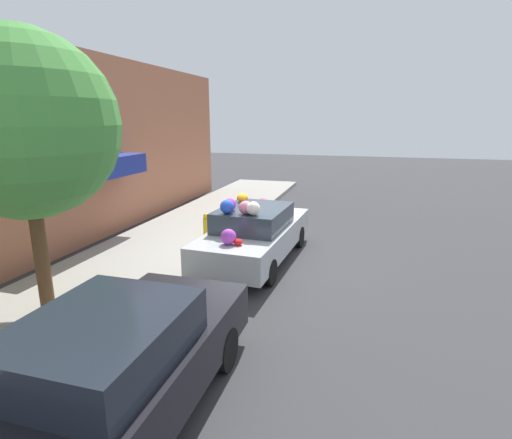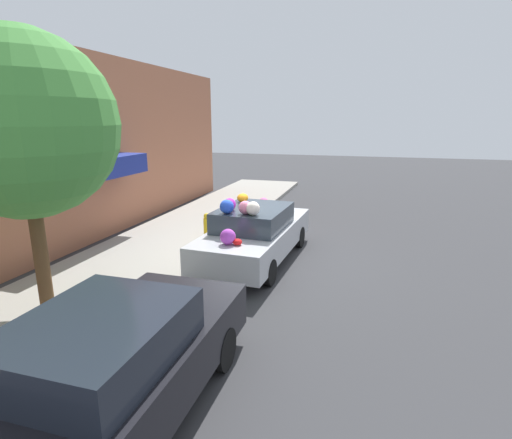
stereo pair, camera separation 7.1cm
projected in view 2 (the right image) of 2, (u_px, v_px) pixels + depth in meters
ground_plane at (253, 260)px, 10.11m from camera, size 60.00×60.00×0.00m
sidewalk_curb at (158, 247)px, 10.83m from camera, size 24.00×3.20×0.14m
building_facade at (80, 151)px, 10.81m from camera, size 18.00×1.20×5.27m
street_tree at (23, 126)px, 6.38m from camera, size 3.02×3.02×4.73m
fire_hydrant at (207, 225)px, 11.48m from camera, size 0.20×0.20×0.70m
art_car at (255, 232)px, 9.87m from camera, size 4.55×1.95×1.71m
parked_car_plain at (110, 370)px, 4.44m from camera, size 4.39×1.80×1.48m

